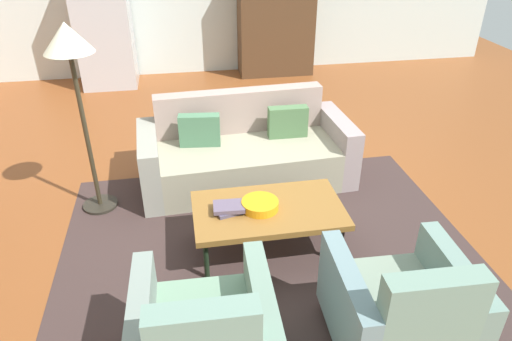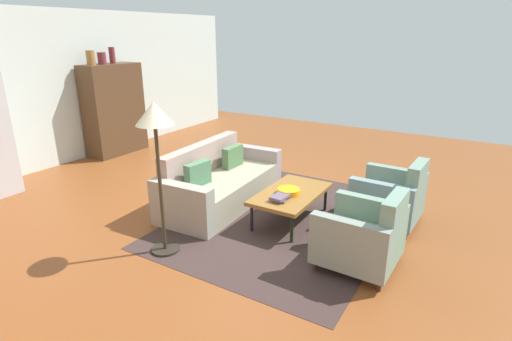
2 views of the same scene
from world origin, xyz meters
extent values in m
plane|color=brown|center=(0.00, 0.00, 0.00)|extent=(11.62, 11.62, 0.00)
cube|color=#3B2B29|center=(-0.09, -0.74, 0.00)|extent=(3.40, 2.60, 0.01)
cube|color=gray|center=(-0.09, 0.31, 0.21)|extent=(1.78, 0.99, 0.42)
cube|color=gray|center=(-0.11, 0.67, 0.43)|extent=(1.75, 0.27, 0.86)
cube|color=gray|center=(0.87, 0.36, 0.31)|extent=(0.23, 0.91, 0.62)
cube|color=gray|center=(-1.05, 0.26, 0.31)|extent=(0.23, 0.91, 0.62)
cube|color=#4A6E45|center=(0.36, 0.43, 0.58)|extent=(0.40, 0.13, 0.32)
cube|color=#487554|center=(-0.54, 0.39, 0.58)|extent=(0.41, 0.17, 0.32)
cylinder|color=black|center=(-0.62, -0.51, 0.18)|extent=(0.04, 0.04, 0.36)
cylinder|color=black|center=(0.44, -0.51, 0.18)|extent=(0.04, 0.04, 0.36)
cylinder|color=black|center=(-0.62, -1.07, 0.18)|extent=(0.04, 0.04, 0.36)
cylinder|color=black|center=(0.44, -1.07, 0.18)|extent=(0.04, 0.04, 0.36)
cube|color=brown|center=(-0.09, -0.79, 0.38)|extent=(1.20, 0.70, 0.05)
cylinder|color=#3A211B|center=(-1.02, -1.54, 0.05)|extent=(0.05, 0.05, 0.10)
cylinder|color=black|center=(-0.34, -1.56, 0.05)|extent=(0.05, 0.05, 0.10)
cube|color=gray|center=(-1.03, -1.88, 0.38)|extent=(0.14, 0.80, 0.56)
cube|color=gray|center=(-0.35, -1.90, 0.38)|extent=(0.14, 0.80, 0.56)
cylinder|color=black|center=(0.18, -1.54, 0.05)|extent=(0.05, 0.05, 0.10)
cylinder|color=#2E2120|center=(0.86, -1.56, 0.05)|extent=(0.05, 0.05, 0.10)
cube|color=gray|center=(0.51, -1.89, 0.25)|extent=(0.59, 0.82, 0.30)
cube|color=gray|center=(0.50, -2.22, 0.49)|extent=(0.56, 0.16, 0.78)
cube|color=slate|center=(0.17, -1.88, 0.38)|extent=(0.15, 0.80, 0.56)
cube|color=gray|center=(0.85, -1.90, 0.38)|extent=(0.15, 0.80, 0.56)
cylinder|color=orange|center=(-0.16, -0.79, 0.44)|extent=(0.30, 0.30, 0.07)
cube|color=#50485F|center=(-0.40, -0.79, 0.42)|extent=(0.24, 0.21, 0.03)
cube|color=#5E5066|center=(-0.40, -0.79, 0.45)|extent=(0.25, 0.19, 0.03)
cube|color=#4C341F|center=(0.94, 3.73, 0.90)|extent=(1.20, 0.50, 1.80)
cube|color=#3C2C1A|center=(0.64, 3.98, 0.90)|extent=(0.56, 0.01, 1.51)
cube|color=#42251E|center=(1.24, 3.98, 0.90)|extent=(0.56, 0.01, 1.51)
cube|color=#B7BABF|center=(-1.73, 3.63, 0.93)|extent=(0.80, 0.70, 1.85)
cylinder|color=#99999E|center=(-1.68, 4.00, 1.02)|extent=(0.02, 0.02, 0.70)
cylinder|color=#29261E|center=(-1.54, 0.09, 0.01)|extent=(0.32, 0.32, 0.03)
cylinder|color=#332C1D|center=(-1.54, 0.09, 0.76)|extent=(0.04, 0.04, 1.45)
cone|color=beige|center=(-1.54, 0.09, 1.60)|extent=(0.40, 0.40, 0.24)
camera|label=1|loc=(-0.72, -3.78, 2.52)|focal=32.57mm
camera|label=2|loc=(-4.48, -2.90, 2.39)|focal=28.09mm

